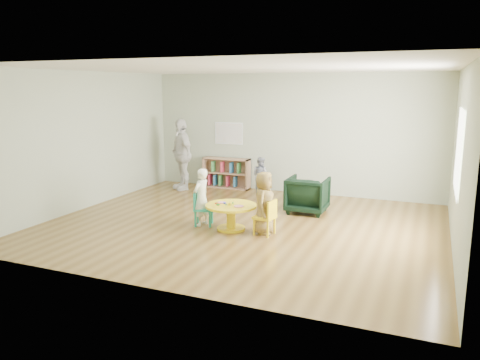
{
  "coord_description": "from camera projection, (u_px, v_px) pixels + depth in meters",
  "views": [
    {
      "loc": [
        3.11,
        -7.63,
        2.47
      ],
      "look_at": [
        0.06,
        -0.3,
        0.9
      ],
      "focal_mm": 35.0,
      "sensor_mm": 36.0,
      "label": 1
    }
  ],
  "objects": [
    {
      "name": "room",
      "position": [
        244.0,
        121.0,
        8.19
      ],
      "size": [
        7.1,
        7.0,
        2.8
      ],
      "color": "brown",
      "rests_on": "ground"
    },
    {
      "name": "activity_table",
      "position": [
        231.0,
        212.0,
        8.23
      ],
      "size": [
        0.9,
        0.9,
        0.49
      ],
      "rotation": [
        0.0,
        0.0,
        -0.09
      ],
      "color": "yellow",
      "rests_on": "ground"
    },
    {
      "name": "kid_chair_left",
      "position": [
        201.0,
        207.0,
        8.49
      ],
      "size": [
        0.41,
        0.41,
        0.61
      ],
      "rotation": [
        0.0,
        0.0,
        -1.26
      ],
      "color": "#1A9375",
      "rests_on": "ground"
    },
    {
      "name": "kid_chair_right",
      "position": [
        267.0,
        216.0,
        7.92
      ],
      "size": [
        0.37,
        0.37,
        0.61
      ],
      "rotation": [
        0.0,
        0.0,
        1.44
      ],
      "color": "yellow",
      "rests_on": "ground"
    },
    {
      "name": "bookshelf",
      "position": [
        226.0,
        173.0,
        11.68
      ],
      "size": [
        1.2,
        0.3,
        0.75
      ],
      "color": "#A07559",
      "rests_on": "ground"
    },
    {
      "name": "alphabet_poster",
      "position": [
        229.0,
        133.0,
        11.6
      ],
      "size": [
        0.74,
        0.01,
        0.54
      ],
      "color": "white",
      "rests_on": "ground"
    },
    {
      "name": "armchair",
      "position": [
        308.0,
        195.0,
        9.35
      ],
      "size": [
        0.77,
        0.79,
        0.72
      ],
      "primitive_type": "imported",
      "rotation": [
        0.0,
        0.0,
        3.14
      ],
      "color": "black",
      "rests_on": "ground"
    },
    {
      "name": "child_left",
      "position": [
        201.0,
        197.0,
        8.44
      ],
      "size": [
        0.31,
        0.42,
        1.05
      ],
      "primitive_type": "imported",
      "rotation": [
        0.0,
        0.0,
        -1.74
      ],
      "color": "white",
      "rests_on": "ground"
    },
    {
      "name": "child_right",
      "position": [
        264.0,
        203.0,
        7.95
      ],
      "size": [
        0.41,
        0.57,
        1.08
      ],
      "primitive_type": "imported",
      "rotation": [
        0.0,
        0.0,
        1.7
      ],
      "color": "gold",
      "rests_on": "ground"
    },
    {
      "name": "toddler",
      "position": [
        261.0,
        176.0,
        10.94
      ],
      "size": [
        0.52,
        0.47,
        0.88
      ],
      "primitive_type": "imported",
      "rotation": [
        0.0,
        0.0,
        2.76
      ],
      "color": "#1B2644",
      "rests_on": "ground"
    },
    {
      "name": "adult_caretaker",
      "position": [
        182.0,
        154.0,
        11.4
      ],
      "size": [
        1.06,
        0.96,
        1.73
      ],
      "primitive_type": "imported",
      "rotation": [
        0.0,
        0.0,
        -0.67
      ],
      "color": "silver",
      "rests_on": "ground"
    }
  ]
}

